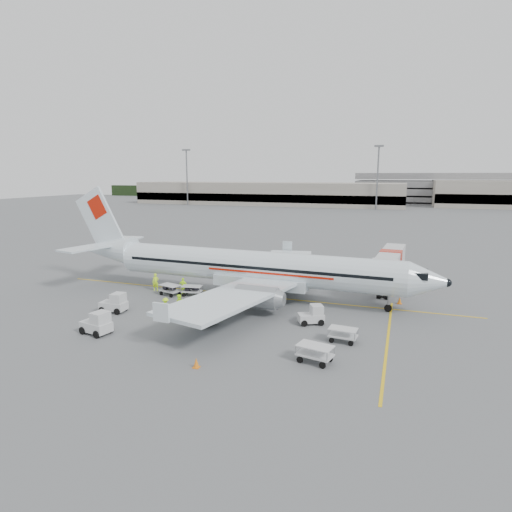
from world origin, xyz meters
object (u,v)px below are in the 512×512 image
object	(u,v)px
tug_fore	(311,315)
tug_mid	(96,322)
jet_bridge	(390,268)
aircraft	(254,245)
tug_aft	(113,302)
belt_loader	(198,308)

from	to	relation	value
tug_fore	tug_mid	size ratio (longest dim) A/B	0.87
jet_bridge	tug_mid	xyz separation A→B (m)	(-21.21, -22.76, -1.09)
aircraft	tug_fore	bearing A→B (deg)	-37.52
tug_fore	tug_aft	size ratio (longest dim) A/B	0.91
aircraft	belt_loader	xyz separation A→B (m)	(-1.86, -8.76, -4.11)
jet_bridge	aircraft	bearing A→B (deg)	-140.53
jet_bridge	tug_aft	distance (m)	29.39
aircraft	belt_loader	distance (m)	9.85
tug_mid	jet_bridge	bearing A→B (deg)	58.50
tug_mid	tug_aft	distance (m)	5.43
jet_bridge	tug_fore	bearing A→B (deg)	-106.53
jet_bridge	tug_mid	distance (m)	31.13
aircraft	tug_fore	distance (m)	10.38
jet_bridge	tug_fore	size ratio (longest dim) A/B	7.35
belt_loader	tug_aft	distance (m)	8.61
tug_mid	tug_aft	size ratio (longest dim) A/B	1.04
tug_fore	aircraft	bearing A→B (deg)	113.49
aircraft	tug_fore	xyz separation A→B (m)	(7.18, -5.95, -4.57)
tug_fore	jet_bridge	bearing A→B (deg)	42.25
aircraft	jet_bridge	world-z (taller)	aircraft
aircraft	jet_bridge	distance (m)	16.14
jet_bridge	belt_loader	distance (m)	23.18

